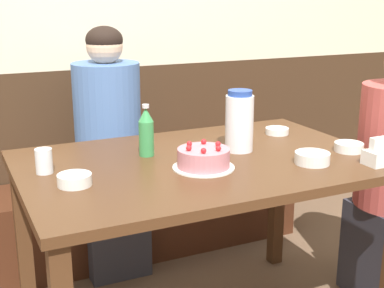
# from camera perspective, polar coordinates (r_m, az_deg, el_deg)

# --- Properties ---
(back_wall) EXTENTS (4.80, 0.04, 2.50)m
(back_wall) POSITION_cam_1_polar(r_m,az_deg,el_deg) (2.93, -8.27, 13.13)
(back_wall) COLOR #3D2819
(back_wall) RESTS_ON ground_plane
(bench_seat) EXTENTS (1.85, 0.38, 0.42)m
(bench_seat) POSITION_cam_1_polar(r_m,az_deg,el_deg) (2.96, -6.21, -7.54)
(bench_seat) COLOR #472314
(bench_seat) RESTS_ON ground_plane
(dining_table) EXTENTS (1.36, 0.90, 0.76)m
(dining_table) POSITION_cam_1_polar(r_m,az_deg,el_deg) (2.07, 1.01, -4.09)
(dining_table) COLOR #4C2D19
(dining_table) RESTS_ON ground_plane
(birthday_cake) EXTENTS (0.23, 0.23, 0.09)m
(birthday_cake) POSITION_cam_1_polar(r_m,az_deg,el_deg) (1.93, 1.24, -1.56)
(birthday_cake) COLOR white
(birthday_cake) RESTS_ON dining_table
(water_pitcher) EXTENTS (0.11, 0.11, 0.25)m
(water_pitcher) POSITION_cam_1_polar(r_m,az_deg,el_deg) (2.13, 5.07, 2.42)
(water_pitcher) COLOR white
(water_pitcher) RESTS_ON dining_table
(soju_bottle) EXTENTS (0.06, 0.06, 0.20)m
(soju_bottle) POSITION_cam_1_polar(r_m,az_deg,el_deg) (2.07, -4.91, 1.32)
(soju_bottle) COLOR #388E4C
(soju_bottle) RESTS_ON dining_table
(napkin_holder) EXTENTS (0.11, 0.08, 0.11)m
(napkin_holder) POSITION_cam_1_polar(r_m,az_deg,el_deg) (2.09, 19.40, -1.08)
(napkin_holder) COLOR white
(napkin_holder) RESTS_ON dining_table
(bowl_soup_white) EXTENTS (0.10, 0.10, 0.03)m
(bowl_soup_white) POSITION_cam_1_polar(r_m,az_deg,el_deg) (2.44, 9.07, 1.39)
(bowl_soup_white) COLOR white
(bowl_soup_white) RESTS_ON dining_table
(bowl_rice_small) EXTENTS (0.12, 0.12, 0.04)m
(bowl_rice_small) POSITION_cam_1_polar(r_m,az_deg,el_deg) (2.23, 16.38, -0.31)
(bowl_rice_small) COLOR white
(bowl_rice_small) RESTS_ON dining_table
(bowl_side_dish) EXTENTS (0.13, 0.13, 0.04)m
(bowl_side_dish) POSITION_cam_1_polar(r_m,az_deg,el_deg) (2.03, 12.71, -1.46)
(bowl_side_dish) COLOR white
(bowl_side_dish) RESTS_ON dining_table
(bowl_sauce_shallow) EXTENTS (0.11, 0.11, 0.04)m
(bowl_sauce_shallow) POSITION_cam_1_polar(r_m,az_deg,el_deg) (1.80, -12.41, -3.75)
(bowl_sauce_shallow) COLOR white
(bowl_sauce_shallow) RESTS_ON dining_table
(glass_water_tall) EXTENTS (0.06, 0.06, 0.09)m
(glass_water_tall) POSITION_cam_1_polar(r_m,az_deg,el_deg) (1.94, -15.52, -1.76)
(glass_water_tall) COLOR silver
(glass_water_tall) RESTS_ON dining_table
(person_pale_blue_shirt) EXTENTS (0.32, 0.34, 1.23)m
(person_pale_blue_shirt) POSITION_cam_1_polar(r_m,az_deg,el_deg) (2.67, -8.80, -1.75)
(person_pale_blue_shirt) COLOR #33333D
(person_pale_blue_shirt) RESTS_ON ground_plane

